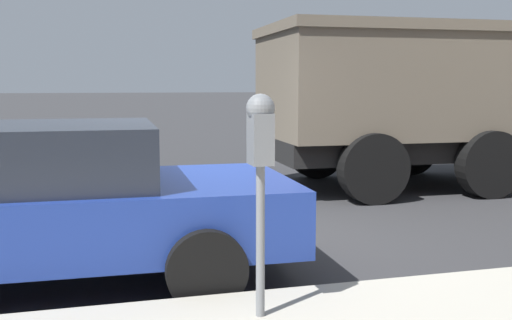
# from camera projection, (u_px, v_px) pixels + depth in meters

# --- Properties ---
(ground_plane) EXTENTS (220.00, 220.00, 0.00)m
(ground_plane) POSITION_uv_depth(u_px,v_px,m) (201.00, 240.00, 6.71)
(ground_plane) COLOR #333335
(parking_meter) EXTENTS (0.21, 0.19, 1.51)m
(parking_meter) POSITION_uv_depth(u_px,v_px,m) (260.00, 148.00, 3.95)
(parking_meter) COLOR gray
(parking_meter) RESTS_ON sidewalk
(car_blue) EXTENTS (2.15, 4.76, 1.40)m
(car_blue) POSITION_uv_depth(u_px,v_px,m) (13.00, 201.00, 5.12)
(car_blue) COLOR navy
(car_blue) RESTS_ON ground_plane
(dump_truck) EXTENTS (2.95, 7.82, 2.83)m
(dump_truck) POSITION_uv_depth(u_px,v_px,m) (485.00, 93.00, 10.41)
(dump_truck) COLOR black
(dump_truck) RESTS_ON ground_plane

